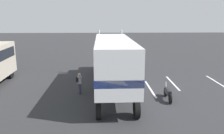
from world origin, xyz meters
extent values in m
plane|color=#2D2D30|center=(0.00, 0.00, 0.00)|extent=(120.00, 120.00, 0.00)
cube|color=silver|center=(-5.99, -3.50, 0.01)|extent=(4.40, 0.17, 0.01)
cube|color=silver|center=(-4.41, -5.81, 0.01)|extent=(4.40, 0.29, 0.01)
cube|color=silver|center=(-4.32, -9.86, 0.01)|extent=(4.40, 0.27, 0.01)
cube|color=#193399|center=(0.81, -0.35, 1.70)|extent=(1.83, 2.52, 1.20)
cube|color=#193399|center=(-0.79, -0.37, 2.20)|extent=(1.43, 2.52, 2.20)
cube|color=silver|center=(1.75, -0.33, 1.70)|extent=(0.11, 2.10, 1.08)
cube|color=#193399|center=(0.81, -0.35, 1.76)|extent=(1.83, 2.56, 0.36)
cylinder|color=silver|center=(-1.35, 0.73, 2.80)|extent=(0.18, 0.18, 3.40)
cylinder|color=silver|center=(-1.32, -1.47, 2.80)|extent=(0.18, 0.18, 3.40)
cube|color=silver|center=(-7.14, -0.45, 2.75)|extent=(10.53, 2.74, 2.80)
cube|color=#193399|center=(-7.14, -0.45, 2.33)|extent=(10.53, 2.78, 0.44)
cylinder|color=silver|center=(-0.39, 0.94, 0.95)|extent=(1.31, 0.66, 0.64)
cylinder|color=black|center=(1.10, 0.76, 0.55)|extent=(1.10, 0.31, 1.10)
cylinder|color=black|center=(1.13, -1.44, 0.55)|extent=(1.10, 0.31, 1.10)
cylinder|color=black|center=(-1.20, 0.73, 0.55)|extent=(1.10, 0.31, 1.10)
cylinder|color=black|center=(-1.17, -1.47, 0.55)|extent=(1.10, 0.31, 1.10)
cylinder|color=black|center=(-6.15, 0.66, 0.55)|extent=(1.10, 0.31, 1.10)
cylinder|color=black|center=(-6.12, -1.54, 0.55)|extent=(1.10, 0.31, 1.10)
cylinder|color=black|center=(-11.40, 0.59, 0.55)|extent=(1.10, 0.31, 1.10)
cylinder|color=black|center=(-11.37, -1.61, 0.55)|extent=(1.10, 0.31, 1.10)
cylinder|color=#2D3347|center=(-6.93, 2.12, 0.41)|extent=(0.18, 0.18, 0.82)
cylinder|color=#2D3347|center=(-7.08, 2.08, 0.41)|extent=(0.18, 0.18, 0.82)
cylinder|color=gray|center=(-7.01, 2.10, 1.11)|extent=(0.34, 0.34, 0.58)
sphere|color=tan|center=(-7.01, 2.10, 1.51)|extent=(0.23, 0.23, 0.23)
cube|color=black|center=(-7.06, 2.29, 1.14)|extent=(0.29, 0.23, 0.36)
cylinder|color=black|center=(-2.27, 9.13, 0.50)|extent=(1.01, 0.33, 1.00)
cylinder|color=black|center=(-7.80, -4.25, 0.33)|extent=(0.66, 0.12, 0.66)
cylinder|color=black|center=(-9.25, -4.20, 0.33)|extent=(0.66, 0.12, 0.66)
cube|color=black|center=(-8.52, -4.22, 0.61)|extent=(1.11, 0.28, 0.36)
cylinder|color=silver|center=(-7.90, -4.25, 0.78)|extent=(0.29, 0.08, 0.69)
camera|label=1|loc=(-23.64, 0.27, 5.76)|focal=36.62mm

